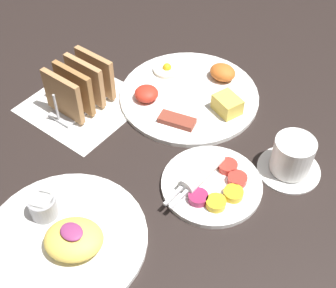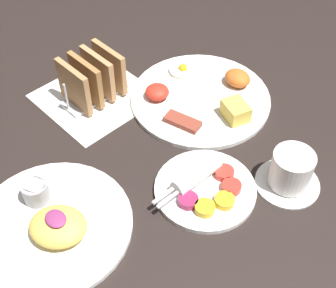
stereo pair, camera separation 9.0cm
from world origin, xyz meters
name	(u,v)px [view 1 (the left image)]	position (x,y,z in m)	size (l,w,h in m)	color
ground_plane	(136,161)	(0.00, 0.00, 0.00)	(3.00, 3.00, 0.00)	black
napkin_flat	(83,104)	(-0.20, 0.05, 0.00)	(0.22, 0.22, 0.00)	white
plate_breakfast	(191,94)	(-0.02, 0.22, 0.01)	(0.31, 0.31, 0.05)	white
plate_condiments	(211,183)	(0.15, 0.04, 0.01)	(0.19, 0.19, 0.04)	white
plate_foreground	(66,236)	(0.02, -0.21, 0.01)	(0.28, 0.28, 0.06)	white
toast_rack	(80,86)	(-0.20, 0.05, 0.05)	(0.10, 0.15, 0.10)	#B7B7BC
coffee_cup	(292,158)	(0.25, 0.16, 0.04)	(0.12, 0.12, 0.08)	white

